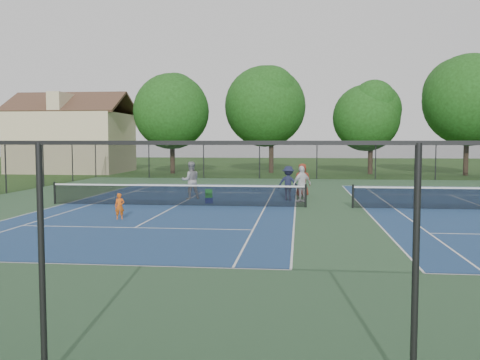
# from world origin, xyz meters

# --- Properties ---
(ground) EXTENTS (140.00, 140.00, 0.00)m
(ground) POSITION_xyz_m (0.00, 0.00, 0.00)
(ground) COLOR #234716
(ground) RESTS_ON ground
(court_pad) EXTENTS (36.00, 36.00, 0.01)m
(court_pad) POSITION_xyz_m (0.00, 0.00, 0.00)
(court_pad) COLOR #2E5334
(court_pad) RESTS_ON ground
(tennis_court_left) EXTENTS (12.00, 23.83, 1.07)m
(tennis_court_left) POSITION_xyz_m (-7.00, 0.00, 0.10)
(tennis_court_left) COLOR navy
(tennis_court_left) RESTS_ON ground
(perimeter_fence) EXTENTS (36.08, 36.08, 3.02)m
(perimeter_fence) POSITION_xyz_m (0.00, 0.00, 1.60)
(perimeter_fence) COLOR black
(perimeter_fence) RESTS_ON ground
(tree_back_a) EXTENTS (6.80, 6.80, 9.15)m
(tree_back_a) POSITION_xyz_m (-13.00, 24.00, 6.04)
(tree_back_a) COLOR #2D2116
(tree_back_a) RESTS_ON ground
(tree_back_b) EXTENTS (7.60, 7.60, 10.03)m
(tree_back_b) POSITION_xyz_m (-4.00, 26.00, 6.60)
(tree_back_b) COLOR #2D2116
(tree_back_b) RESTS_ON ground
(tree_back_c) EXTENTS (6.00, 6.00, 8.40)m
(tree_back_c) POSITION_xyz_m (5.00, 25.00, 5.48)
(tree_back_c) COLOR #2D2116
(tree_back_c) RESTS_ON ground
(tree_back_d) EXTENTS (7.80, 7.80, 10.37)m
(tree_back_d) POSITION_xyz_m (13.00, 24.00, 6.82)
(tree_back_d) COLOR #2D2116
(tree_back_d) RESTS_ON ground
(clapboard_house) EXTENTS (10.80, 8.10, 7.65)m
(clapboard_house) POSITION_xyz_m (-23.00, 25.00, 3.09)
(clapboard_house) COLOR tan
(clapboard_house) RESTS_ON ground
(child_player) EXTENTS (0.43, 0.35, 1.01)m
(child_player) POSITION_xyz_m (-8.20, -4.48, 0.50)
(child_player) COLOR orange
(child_player) RESTS_ON ground
(instructor) EXTENTS (1.14, 1.02, 1.94)m
(instructor) POSITION_xyz_m (-6.93, 2.87, 0.97)
(instructor) COLOR gray
(instructor) RESTS_ON ground
(bystander_a) EXTENTS (1.10, 0.99, 1.79)m
(bystander_a) POSITION_xyz_m (-1.21, 2.04, 0.90)
(bystander_a) COLOR white
(bystander_a) RESTS_ON ground
(bystander_b) EXTENTS (1.26, 0.92, 1.75)m
(bystander_b) POSITION_xyz_m (-1.89, 2.76, 0.87)
(bystander_b) COLOR #191E39
(bystander_b) RESTS_ON ground
(bystander_c) EXTENTS (0.91, 0.61, 1.80)m
(bystander_c) POSITION_xyz_m (-1.18, 4.72, 0.90)
(bystander_c) COLOR maroon
(bystander_c) RESTS_ON ground
(ball_crate) EXTENTS (0.43, 0.38, 0.27)m
(ball_crate) POSITION_xyz_m (-5.70, 1.17, 0.14)
(ball_crate) COLOR navy
(ball_crate) RESTS_ON ground
(ball_hopper) EXTENTS (0.38, 0.34, 0.40)m
(ball_hopper) POSITION_xyz_m (-5.70, 1.17, 0.47)
(ball_hopper) COLOR green
(ball_hopper) RESTS_ON ball_crate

